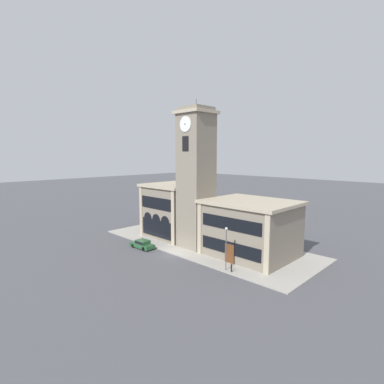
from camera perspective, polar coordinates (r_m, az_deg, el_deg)
ground_plane at (r=45.41m, az=-3.86°, el=-11.75°), size 300.00×300.00×0.00m
sidewalk_kerb at (r=50.24m, az=2.44°, el=-9.77°), size 36.87×14.52×0.15m
clock_tower at (r=46.69m, az=0.78°, el=2.57°), size 5.22×5.22×23.04m
town_hall_left_wing at (r=54.37m, az=-2.89°, el=-3.38°), size 10.01×10.31×9.48m
town_hall_right_wing at (r=44.48m, az=11.04°, el=-6.78°), size 12.58×10.31×8.13m
parked_car_near at (r=48.46m, az=-9.44°, el=-9.74°), size 4.35×1.97×1.33m
street_lamp at (r=38.24m, az=6.53°, el=-9.43°), size 0.36×0.36×5.55m
bollard at (r=38.73m, az=7.52°, el=-14.14°), size 0.18×0.18×1.06m
fire_hydrant at (r=50.98m, az=-9.38°, el=-9.03°), size 0.22×0.22×0.87m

